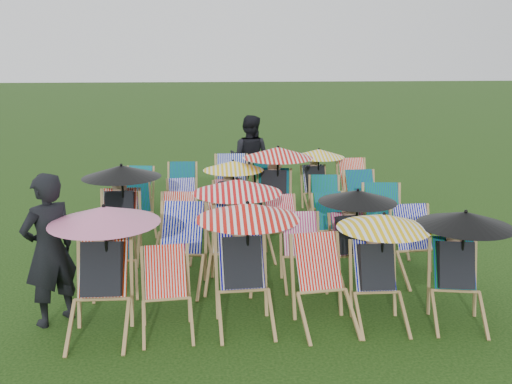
{
  "coord_description": "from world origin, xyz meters",
  "views": [
    {
      "loc": [
        -0.74,
        -7.95,
        2.94
      ],
      "look_at": [
        -0.04,
        0.28,
        0.9
      ],
      "focal_mm": 40.0,
      "sensor_mm": 36.0,
      "label": 1
    }
  ],
  "objects": [
    {
      "name": "ground",
      "position": [
        0.0,
        0.0,
        0.0
      ],
      "size": [
        100.0,
        100.0,
        0.0
      ],
      "primitive_type": "plane",
      "color": "black",
      "rests_on": "ground"
    },
    {
      "name": "deckchair_0",
      "position": [
        -1.88,
        -2.24,
        0.73
      ],
      "size": [
        1.16,
        1.2,
        1.38
      ],
      "rotation": [
        0.0,
        0.0,
        -0.02
      ],
      "color": "#A7844E",
      "rests_on": "ground"
    },
    {
      "name": "deckchair_1",
      "position": [
        -1.21,
        -2.25,
        0.43
      ],
      "size": [
        0.63,
        0.83,
        0.85
      ],
      "rotation": [
        0.0,
        0.0,
        0.09
      ],
      "color": "#A7844E",
      "rests_on": "ground"
    },
    {
      "name": "deckchair_2",
      "position": [
        -0.37,
        -2.12,
        0.71
      ],
      "size": [
        1.14,
        1.19,
        1.35
      ],
      "rotation": [
        0.0,
        0.0,
        0.05
      ],
      "color": "#A7844E",
      "rests_on": "ground"
    },
    {
      "name": "deckchair_3",
      "position": [
        0.49,
        -2.26,
        0.47
      ],
      "size": [
        0.72,
        0.93,
        0.94
      ],
      "rotation": [
        0.0,
        0.0,
        0.12
      ],
      "color": "#A7844E",
      "rests_on": "ground"
    },
    {
      "name": "deckchair_4",
      "position": [
        1.12,
        -2.22,
        0.64
      ],
      "size": [
        1.03,
        1.07,
        1.22
      ],
      "rotation": [
        0.0,
        0.0,
        -0.02
      ],
      "color": "#A7844E",
      "rests_on": "ground"
    },
    {
      "name": "deckchair_5",
      "position": [
        1.99,
        -2.27,
        0.65
      ],
      "size": [
        1.05,
        1.12,
        1.24
      ],
      "rotation": [
        0.0,
        0.0,
        -0.19
      ],
      "color": "#A7844E",
      "rests_on": "ground"
    },
    {
      "name": "deckchair_6",
      "position": [
        -1.94,
        -1.07,
        0.44
      ],
      "size": [
        0.67,
        0.87,
        0.88
      ],
      "rotation": [
        0.0,
        0.0,
        0.12
      ],
      "color": "#A7844E",
      "rests_on": "ground"
    },
    {
      "name": "deckchair_7",
      "position": [
        -1.13,
        -1.04,
        0.51
      ],
      "size": [
        0.8,
        1.02,
        1.01
      ],
      "rotation": [
        0.0,
        0.0,
        -0.15
      ],
      "color": "#A7844E",
      "rests_on": "ground"
    },
    {
      "name": "deckchair_8",
      "position": [
        -0.44,
        -0.97,
        0.72
      ],
      "size": [
        1.15,
        1.22,
        1.36
      ],
      "rotation": [
        0.0,
        0.0,
        -0.16
      ],
      "color": "#A7844E",
      "rests_on": "ground"
    },
    {
      "name": "deckchair_9",
      "position": [
        0.45,
        -1.07,
        0.43
      ],
      "size": [
        0.58,
        0.8,
        0.86
      ],
      "rotation": [
        0.0,
        0.0,
        -0.01
      ],
      "color": "#A7844E",
      "rests_on": "ground"
    },
    {
      "name": "deckchair_10",
      "position": [
        1.15,
        -1.04,
        0.63
      ],
      "size": [
        1.01,
        1.08,
        1.2
      ],
      "rotation": [
        0.0,
        0.0,
        0.1
      ],
      "color": "#A7844E",
      "rests_on": "ground"
    },
    {
      "name": "deckchair_11",
      "position": [
        2.01,
        -1.04,
        0.46
      ],
      "size": [
        0.65,
        0.88,
        0.92
      ],
      "rotation": [
        0.0,
        0.0,
        0.06
      ],
      "color": "#A7844E",
      "rests_on": "ground"
    },
    {
      "name": "deckchair_12",
      "position": [
        -2.03,
        0.13,
        0.71
      ],
      "size": [
        1.14,
        1.18,
        1.35
      ],
      "rotation": [
        0.0,
        0.0,
        0.02
      ],
      "color": "#A7844E",
      "rests_on": "ground"
    },
    {
      "name": "deckchair_13",
      "position": [
        -1.23,
        0.06,
        0.44
      ],
      "size": [
        0.68,
        0.88,
        0.89
      ],
      "rotation": [
        0.0,
        0.0,
        -0.12
      ],
      "color": "#A7844E",
      "rests_on": "ground"
    },
    {
      "name": "deckchair_14",
      "position": [
        -0.49,
        0.05,
        0.47
      ],
      "size": [
        0.75,
        0.95,
        0.95
      ],
      "rotation": [
        0.0,
        0.0,
        0.15
      ],
      "color": "#A7844E",
      "rests_on": "ground"
    },
    {
      "name": "deckchair_15",
      "position": [
        0.37,
        -0.0,
        0.42
      ],
      "size": [
        0.66,
        0.84,
        0.84
      ],
      "rotation": [
        0.0,
        0.0,
        0.15
      ],
      "color": "#A7844E",
      "rests_on": "ground"
    },
    {
      "name": "deckchair_16",
      "position": [
        1.13,
        0.02,
        0.42
      ],
      "size": [
        0.69,
        0.87,
        0.85
      ],
      "rotation": [
        0.0,
        0.0,
        0.18
      ],
      "color": "#A7844E",
      "rests_on": "ground"
    },
    {
      "name": "deckchair_17",
      "position": [
        1.89,
        0.05,
        0.48
      ],
      "size": [
        0.73,
        0.95,
        0.96
      ],
      "rotation": [
        0.0,
        0.0,
        -0.1
      ],
      "color": "#A7844E",
      "rests_on": "ground"
    },
    {
      "name": "deckchair_18",
      "position": [
        -1.91,
        1.24,
        0.42
      ],
      "size": [
        0.7,
        0.86,
        0.83
      ],
      "rotation": [
        0.0,
        0.0,
        0.21
      ],
      "color": "#A7844E",
      "rests_on": "ground"
    },
    {
      "name": "deckchair_19",
      "position": [
        -1.17,
        1.24,
        0.42
      ],
      "size": [
        0.63,
        0.82,
        0.84
      ],
      "rotation": [
        0.0,
        0.0,
        0.09
      ],
      "color": "#A7844E",
      "rests_on": "ground"
    },
    {
      "name": "deckchair_20",
      "position": [
        -0.35,
        1.19,
        0.63
      ],
      "size": [
        1.0,
        1.09,
        1.19
      ],
      "rotation": [
        0.0,
        0.0,
        0.19
      ],
      "color": "#A7844E",
      "rests_on": "ground"
    },
    {
      "name": "deckchair_21",
      "position": [
        0.36,
        1.28,
        0.74
      ],
      "size": [
        1.17,
        1.24,
        1.39
      ],
      "rotation": [
        0.0,
        0.0,
        -0.13
      ],
      "color": "#A7844E",
      "rests_on": "ground"
    },
    {
      "name": "deckchair_22",
      "position": [
        1.22,
        1.2,
        0.43
      ],
      "size": [
        0.65,
        0.85,
        0.87
      ],
      "rotation": [
        0.0,
        0.0,
        -0.1
      ],
      "color": "#A7844E",
      "rests_on": "ground"
    },
    {
      "name": "deckchair_23",
      "position": [
        1.91,
        1.26,
        0.46
      ],
      "size": [
        0.66,
        0.89,
        0.93
      ],
      "rotation": [
        0.0,
        0.0,
        0.06
      ],
      "color": "#A7844E",
      "rests_on": "ground"
    },
    {
      "name": "deckchair_24",
      "position": [
        -2.07,
        2.37,
        0.42
      ],
      "size": [
        0.68,
        0.86,
        0.85
      ],
      "rotation": [
        0.0,
        0.0,
        -0.16
      ],
      "color": "#A7844E",
      "rests_on": "ground"
    },
    {
      "name": "deckchair_25",
      "position": [
        -1.26,
        2.38,
        0.45
      ],
      "size": [
        0.65,
        0.87,
        0.91
      ],
      "rotation": [
        0.0,
        0.0,
        -0.06
      ],
      "color": "#A7844E",
      "rests_on": "ground"
    },
    {
      "name": "deckchair_26",
      "position": [
        -0.31,
        2.42,
        0.52
      ],
      "size": [
        0.72,
        0.98,
        1.03
      ],
      "rotation": [
        0.0,
        0.0,
        -0.04
      ],
      "color": "#A7844E",
      "rests_on": "ground"
    },
    {
      "name": "deckchair_27",
      "position": [
        0.44,
        2.42,
        0.49
      ],
      "size": [
        0.78,
        0.99,
        0.98
      ],
      "rotation": [
        0.0,
        0.0,
        0.16
      ],
      "color": "#A7844E",
      "rests_on": "ground"
    },
    {
      "name": "deckchair_28",
      "position": [
        1.32,
        2.45,
        0.61
      ],
      "size": [
        0.97,
        1.03,
        1.15
      ],
      "rotation": [
        0.0,
        0.0,
        0.08
      ],
      "color": "#A7844E",
      "rests_on": "ground"
    },
    {
      "name": "deckchair_29",
      "position": [
        2.03,
        2.27,
        0.47
      ],
      "size": [
        0.68,
        0.91,
        0.94
      ],
      "rotation": [
        0.0,
        0.0,
        0.07
      ],
      "color": "#A7844E",
      "rests_on": "ground"
    },
    {
      "name": "person_left",
      "position": [
        -2.48,
        -1.93,
        0.85
      ],
      "size": [
        0.73,
        0.73,
        1.7
      ],
      "primitive_type": "imported",
      "rotation": [
        0.0,
        0.0,
        3.92
      ],
      "color": "black",
      "rests_on": "ground"
    },
    {
      "name": "person_rear",
      "position": [
        0.09,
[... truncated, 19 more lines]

